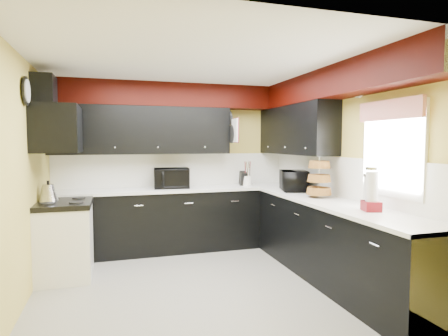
% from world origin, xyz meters
% --- Properties ---
extents(ground, '(3.60, 3.60, 0.00)m').
position_xyz_m(ground, '(0.00, 0.00, 0.00)').
color(ground, gray).
rests_on(ground, ground).
extents(wall_back, '(3.60, 0.06, 2.50)m').
position_xyz_m(wall_back, '(0.00, 1.80, 1.25)').
color(wall_back, '#E0C666').
rests_on(wall_back, ground).
extents(wall_right, '(0.06, 3.60, 2.50)m').
position_xyz_m(wall_right, '(1.80, 0.00, 1.25)').
color(wall_right, '#E0C666').
rests_on(wall_right, ground).
extents(wall_left, '(0.06, 3.60, 2.50)m').
position_xyz_m(wall_left, '(-1.80, 0.00, 1.25)').
color(wall_left, '#E0C666').
rests_on(wall_left, ground).
extents(ceiling, '(3.60, 3.60, 0.06)m').
position_xyz_m(ceiling, '(0.00, 0.00, 2.50)').
color(ceiling, white).
rests_on(ceiling, wall_back).
extents(cab_back, '(3.60, 0.60, 0.90)m').
position_xyz_m(cab_back, '(0.00, 1.50, 0.45)').
color(cab_back, black).
rests_on(cab_back, ground).
extents(cab_right, '(0.60, 3.00, 0.90)m').
position_xyz_m(cab_right, '(1.50, -0.30, 0.45)').
color(cab_right, black).
rests_on(cab_right, ground).
extents(counter_back, '(3.62, 0.64, 0.04)m').
position_xyz_m(counter_back, '(0.00, 1.50, 0.92)').
color(counter_back, white).
rests_on(counter_back, cab_back).
extents(counter_right, '(0.64, 3.02, 0.04)m').
position_xyz_m(counter_right, '(1.50, -0.30, 0.92)').
color(counter_right, white).
rests_on(counter_right, cab_right).
extents(splash_back, '(3.60, 0.02, 0.50)m').
position_xyz_m(splash_back, '(0.00, 1.79, 1.19)').
color(splash_back, white).
rests_on(splash_back, counter_back).
extents(splash_right, '(0.02, 3.60, 0.50)m').
position_xyz_m(splash_right, '(1.79, 0.00, 1.19)').
color(splash_right, white).
rests_on(splash_right, counter_right).
extents(upper_back, '(2.60, 0.35, 0.70)m').
position_xyz_m(upper_back, '(-0.50, 1.62, 1.80)').
color(upper_back, black).
rests_on(upper_back, wall_back).
extents(upper_right, '(0.35, 1.80, 0.70)m').
position_xyz_m(upper_right, '(1.62, 0.90, 1.80)').
color(upper_right, black).
rests_on(upper_right, wall_right).
extents(soffit_back, '(3.60, 0.36, 0.35)m').
position_xyz_m(soffit_back, '(0.00, 1.62, 2.33)').
color(soffit_back, black).
rests_on(soffit_back, wall_back).
extents(soffit_right, '(0.36, 3.24, 0.35)m').
position_xyz_m(soffit_right, '(1.62, -0.18, 2.33)').
color(soffit_right, black).
rests_on(soffit_right, wall_right).
extents(stove, '(0.60, 0.75, 0.86)m').
position_xyz_m(stove, '(-1.50, 0.75, 0.43)').
color(stove, white).
rests_on(stove, ground).
extents(cooktop, '(0.62, 0.77, 0.06)m').
position_xyz_m(cooktop, '(-1.50, 0.75, 0.89)').
color(cooktop, black).
rests_on(cooktop, stove).
extents(hood, '(0.50, 0.78, 0.55)m').
position_xyz_m(hood, '(-1.55, 0.75, 1.78)').
color(hood, black).
rests_on(hood, wall_left).
extents(hood_duct, '(0.24, 0.40, 0.40)m').
position_xyz_m(hood_duct, '(-1.68, 0.75, 2.20)').
color(hood_duct, black).
rests_on(hood_duct, wall_left).
extents(window, '(0.03, 0.86, 0.96)m').
position_xyz_m(window, '(1.79, -0.90, 1.55)').
color(window, white).
rests_on(window, wall_right).
extents(valance, '(0.04, 0.88, 0.20)m').
position_xyz_m(valance, '(1.73, -0.90, 1.95)').
color(valance, red).
rests_on(valance, wall_right).
extents(pan_top, '(0.03, 0.22, 0.40)m').
position_xyz_m(pan_top, '(0.82, 1.55, 2.00)').
color(pan_top, black).
rests_on(pan_top, upper_back).
extents(pan_mid, '(0.03, 0.28, 0.46)m').
position_xyz_m(pan_mid, '(0.82, 1.42, 1.75)').
color(pan_mid, black).
rests_on(pan_mid, upper_back).
extents(pan_low, '(0.03, 0.24, 0.42)m').
position_xyz_m(pan_low, '(0.82, 1.68, 1.72)').
color(pan_low, black).
rests_on(pan_low, upper_back).
extents(cut_board, '(0.03, 0.26, 0.35)m').
position_xyz_m(cut_board, '(0.83, 1.30, 1.80)').
color(cut_board, white).
rests_on(cut_board, upper_back).
extents(baskets, '(0.27, 0.27, 0.50)m').
position_xyz_m(baskets, '(1.52, 0.05, 1.18)').
color(baskets, brown).
rests_on(baskets, upper_right).
extents(clock, '(0.03, 0.30, 0.30)m').
position_xyz_m(clock, '(-1.77, 0.25, 2.15)').
color(clock, black).
rests_on(clock, wall_left).
extents(deco_plate, '(0.03, 0.24, 0.24)m').
position_xyz_m(deco_plate, '(1.77, -0.35, 2.25)').
color(deco_plate, white).
rests_on(deco_plate, wall_right).
extents(toaster_oven, '(0.55, 0.47, 0.30)m').
position_xyz_m(toaster_oven, '(-0.09, 1.52, 1.09)').
color(toaster_oven, black).
rests_on(toaster_oven, counter_back).
extents(microwave, '(0.48, 0.59, 0.28)m').
position_xyz_m(microwave, '(1.52, 0.70, 1.08)').
color(microwave, black).
rests_on(microwave, counter_right).
extents(utensil_crock, '(0.19, 0.19, 0.15)m').
position_xyz_m(utensil_crock, '(1.10, 1.47, 1.02)').
color(utensil_crock, white).
rests_on(utensil_crock, counter_back).
extents(knife_block, '(0.11, 0.15, 0.22)m').
position_xyz_m(knife_block, '(1.04, 1.52, 1.05)').
color(knife_block, black).
rests_on(knife_block, counter_back).
extents(kettle, '(0.27, 0.27, 0.20)m').
position_xyz_m(kettle, '(-1.68, 0.82, 1.02)').
color(kettle, '#ADADB2').
rests_on(kettle, cooktop).
extents(dispenser_a, '(0.19, 0.19, 0.42)m').
position_xyz_m(dispenser_a, '(1.53, -0.93, 1.15)').
color(dispenser_a, '#630817').
rests_on(dispenser_a, counter_right).
extents(dispenser_b, '(0.15, 0.15, 0.33)m').
position_xyz_m(dispenser_b, '(1.53, -0.88, 1.10)').
color(dispenser_b, '#740009').
rests_on(dispenser_b, counter_right).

